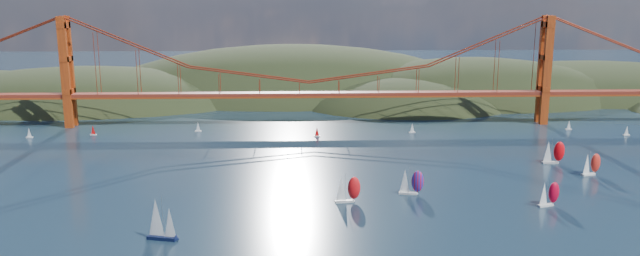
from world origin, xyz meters
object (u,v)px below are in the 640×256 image
at_px(racer_1, 549,194).
at_px(racer_rwb, 411,181).
at_px(racer_3, 553,152).
at_px(racer_4, 591,164).
at_px(sloop_navy, 160,220).
at_px(racer_0, 347,189).

bearing_deg(racer_1, racer_rwb, 143.07).
height_order(racer_3, racer_4, racer_3).
relative_size(sloop_navy, racer_rwb, 1.36).
xyz_separation_m(sloop_navy, racer_4, (145.63, 56.60, -1.36)).
bearing_deg(racer_rwb, racer_1, -6.86).
bearing_deg(racer_0, sloop_navy, -158.78).
relative_size(sloop_navy, racer_4, 1.41).
relative_size(racer_0, racer_4, 1.05).
distance_m(racer_0, racer_1, 63.45).
bearing_deg(racer_4, racer_3, 95.41).
xyz_separation_m(racer_0, racer_3, (84.88, 43.84, 0.22)).
bearing_deg(racer_1, racer_4, 29.60).
xyz_separation_m(racer_1, racer_4, (29.20, 33.34, 0.19)).
bearing_deg(racer_3, racer_1, -115.29).
distance_m(racer_0, racer_rwb, 23.06).
distance_m(sloop_navy, racer_0, 60.71).
bearing_deg(racer_1, sloop_navy, 172.11).
height_order(racer_1, racer_rwb, racer_rwb).
bearing_deg(racer_3, sloop_navy, -153.86).
xyz_separation_m(racer_0, racer_1, (63.18, -5.89, -0.41)).
bearing_deg(racer_3, racer_0, -154.40).
bearing_deg(sloop_navy, racer_3, 41.62).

